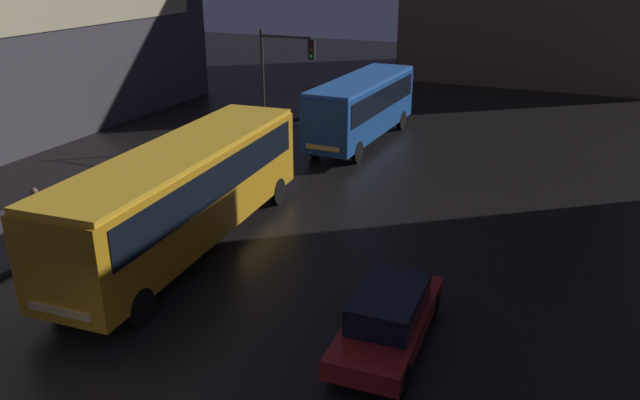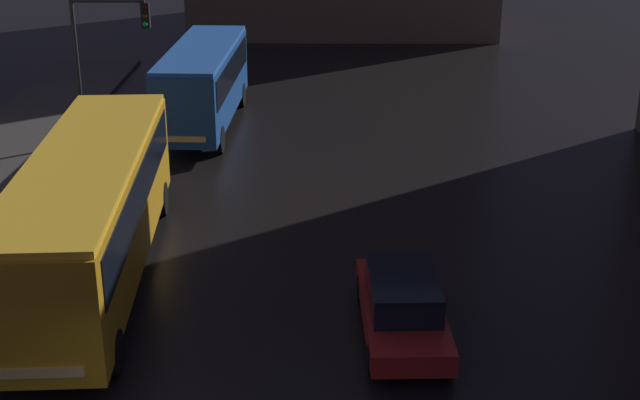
# 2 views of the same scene
# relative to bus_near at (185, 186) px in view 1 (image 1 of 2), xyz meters

# --- Properties ---
(sidewalk_left) EXTENTS (4.00, 48.00, 0.15)m
(sidewalk_left) POSITION_rel_bus_near_xyz_m (-5.85, 1.50, -2.02)
(sidewalk_left) COLOR #3D3A38
(sidewalk_left) RESTS_ON ground
(bus_near) EXTENTS (3.29, 11.85, 3.39)m
(bus_near) POSITION_rel_bus_near_xyz_m (0.00, 0.00, 0.00)
(bus_near) COLOR orange
(bus_near) RESTS_ON ground
(bus_far) EXTENTS (2.66, 9.36, 3.24)m
(bus_far) POSITION_rel_bus_near_xyz_m (1.06, 13.68, -0.10)
(bus_far) COLOR #194793
(bus_far) RESTS_ON ground
(car_taxi) EXTENTS (1.93, 4.71, 1.47)m
(car_taxi) POSITION_rel_bus_near_xyz_m (7.57, -2.67, -1.34)
(car_taxi) COLOR maroon
(car_taxi) RESTS_ON ground
(pedestrian_mid) EXTENTS (0.42, 0.42, 1.82)m
(pedestrian_mid) POSITION_rel_bus_near_xyz_m (-4.54, -1.75, -0.88)
(pedestrian_mid) COLOR black
(pedestrian_mid) RESTS_ON sidewalk_left
(traffic_light_main) EXTENTS (2.81, 0.35, 5.67)m
(traffic_light_main) POSITION_rel_bus_near_xyz_m (-2.11, 11.08, 1.73)
(traffic_light_main) COLOR #2D2D2D
(traffic_light_main) RESTS_ON ground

